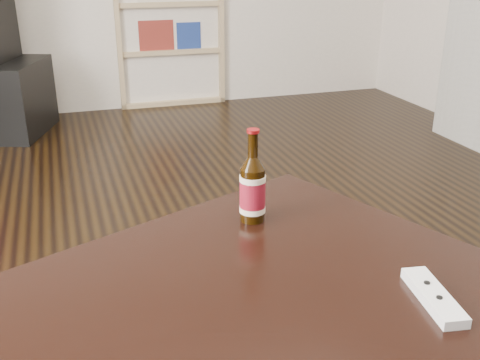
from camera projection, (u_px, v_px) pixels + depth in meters
name	position (u px, v px, depth m)	size (l,w,h in m)	color
beer_bottle	(253.00, 189.00, 1.27)	(0.07, 0.07, 0.22)	black
remote	(434.00, 296.00, 0.99)	(0.07, 0.18, 0.02)	white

